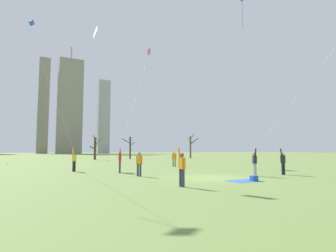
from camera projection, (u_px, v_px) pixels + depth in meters
ground_plane at (212, 178)px, 17.58m from camera, size 400.00×400.00×0.00m
kite_flyer_midfield_center_purple at (277, 140)px, 18.96m from camera, size 7.85×3.71×10.46m
kite_flyer_midfield_right_yellow at (68, 142)px, 22.37m from camera, size 5.56×4.04×13.18m
kite_flyer_far_back_white at (160, 134)px, 14.61m from camera, size 2.63×9.40×11.05m
kite_flyer_midfield_left_pink at (130, 124)px, 25.29m from camera, size 9.18×14.62×16.17m
kite_flyer_foreground_right_red at (290, 117)px, 16.06m from camera, size 1.96×14.47×13.25m
bystander_strolling_midfield at (174, 158)px, 29.65m from camera, size 0.39×0.39×1.62m
bystander_far_off_by_trees at (139, 163)px, 18.70m from camera, size 0.35×0.45×1.62m
distant_kite_high_overhead_blue at (30, 35)px, 41.07m from camera, size 2.59×3.00×21.25m
picnic_spot at (250, 179)px, 15.75m from camera, size 1.81×1.42×0.31m
bare_tree_left_of_center at (130, 147)px, 55.43m from camera, size 2.78×1.11×4.44m
bare_tree_far_right_edge at (191, 146)px, 60.64m from camera, size 2.37×2.03×5.39m
bare_tree_center at (95, 148)px, 51.34m from camera, size 2.37×2.57×4.45m
skyline_slender_spire at (103, 117)px, 157.14m from camera, size 6.53×6.22×41.24m
skyline_squat_block at (43, 105)px, 146.81m from camera, size 5.47×5.25×50.79m
skyline_wide_slab at (70, 106)px, 143.12m from camera, size 11.91×7.89×55.67m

